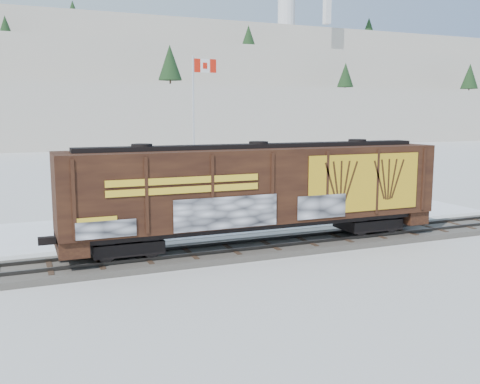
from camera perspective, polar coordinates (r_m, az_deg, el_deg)
name	(u,v)px	position (r m, az deg, el deg)	size (l,w,h in m)	color
ground	(229,254)	(25.33, -1.13, -6.60)	(500.00, 500.00, 0.00)	white
rail_track	(229,251)	(25.29, -1.14, -6.28)	(50.00, 3.40, 0.43)	#59544C
parking_strip	(184,224)	(32.24, -6.04, -3.36)	(40.00, 8.00, 0.03)	white
hillside	(47,86)	(163.00, -19.86, 10.62)	(360.00, 110.00, 93.00)	white
hopper_railcar	(258,188)	(25.29, 1.98, 0.42)	(18.36, 3.06, 4.72)	black
flagpole	(195,148)	(40.71, -4.79, 4.66)	(2.30, 0.90, 10.79)	silver
car_silver	(153,213)	(31.68, -9.26, -2.25)	(1.74, 4.32, 1.47)	#B0B3B8
car_white	(170,219)	(29.96, -7.45, -2.87)	(1.51, 4.32, 1.42)	silver
car_dark	(273,202)	(35.12, 3.54, -1.05)	(2.17, 5.35, 1.55)	#21252A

